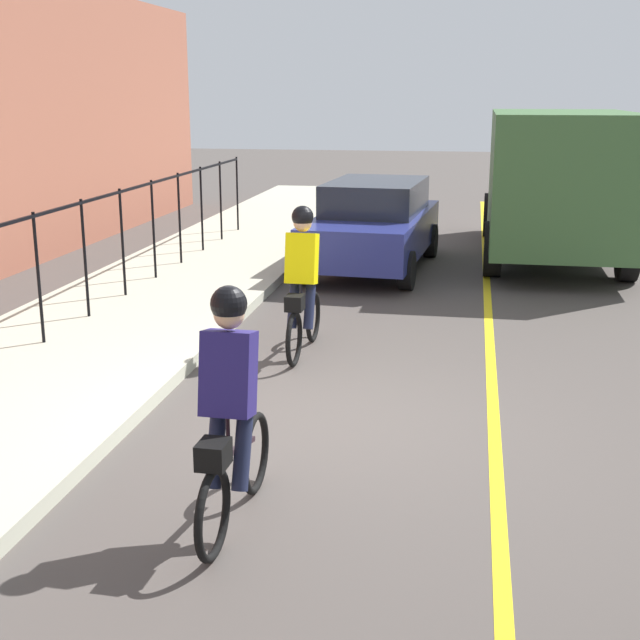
{
  "coord_description": "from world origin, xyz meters",
  "views": [
    {
      "loc": [
        -7.74,
        -1.29,
        3.12
      ],
      "look_at": [
        0.12,
        0.09,
        1.0
      ],
      "focal_mm": 48.38,
      "sensor_mm": 36.0,
      "label": 1
    }
  ],
  "objects_px": {
    "cyclist_lead": "(302,282)",
    "cyclist_follow": "(230,411)",
    "parked_sedan_rear": "(374,224)",
    "box_truck_background": "(555,178)"
  },
  "relations": [
    {
      "from": "cyclist_lead",
      "to": "parked_sedan_rear",
      "type": "xyz_separation_m",
      "value": [
        5.41,
        -0.25,
        -0.09
      ]
    },
    {
      "from": "parked_sedan_rear",
      "to": "box_truck_background",
      "type": "height_order",
      "value": "box_truck_background"
    },
    {
      "from": "cyclist_follow",
      "to": "cyclist_lead",
      "type": "bearing_deg",
      "value": 6.15
    },
    {
      "from": "cyclist_lead",
      "to": "cyclist_follow",
      "type": "height_order",
      "value": "same"
    },
    {
      "from": "parked_sedan_rear",
      "to": "box_truck_background",
      "type": "bearing_deg",
      "value": 120.24
    },
    {
      "from": "cyclist_lead",
      "to": "box_truck_background",
      "type": "relative_size",
      "value": 0.27
    },
    {
      "from": "cyclist_lead",
      "to": "cyclist_follow",
      "type": "bearing_deg",
      "value": -173.85
    },
    {
      "from": "cyclist_follow",
      "to": "box_truck_background",
      "type": "distance_m",
      "value": 11.76
    },
    {
      "from": "cyclist_lead",
      "to": "box_truck_background",
      "type": "xyz_separation_m",
      "value": [
        6.98,
        -3.49,
        0.64
      ]
    },
    {
      "from": "parked_sedan_rear",
      "to": "box_truck_background",
      "type": "relative_size",
      "value": 0.67
    }
  ]
}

